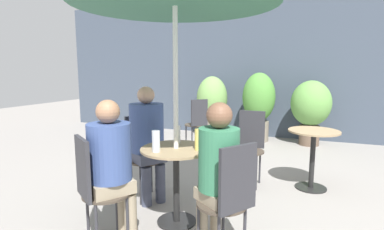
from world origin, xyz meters
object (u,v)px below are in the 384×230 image
at_px(bistro_chair_1, 94,184).
at_px(bistro_chair_3, 250,141).
at_px(bistro_chair_2, 230,194).
at_px(beer_glass_2, 177,134).
at_px(bistro_chair_0, 142,149).
at_px(bistro_chair_4, 197,120).
at_px(potted_plant_0, 212,103).
at_px(cafe_table_far, 313,148).
at_px(beer_glass_1, 198,139).
at_px(potted_plant_2, 311,106).
at_px(potted_plant_1, 259,102).
at_px(seated_person_0, 147,135).
at_px(seated_person_1, 112,160).
at_px(cafe_table_near, 176,168).
at_px(seated_person_2, 218,166).
at_px(beer_glass_0, 156,141).

height_order(bistro_chair_1, bistro_chair_3, same).
bearing_deg(bistro_chair_2, beer_glass_2, -97.42).
relative_size(bistro_chair_0, bistro_chair_1, 1.00).
xyz_separation_m(bistro_chair_2, beer_glass_2, (-0.69, 0.63, 0.26)).
relative_size(bistro_chair_4, potted_plant_0, 0.70).
relative_size(cafe_table_far, bistro_chair_1, 0.78).
height_order(bistro_chair_2, beer_glass_1, bistro_chair_2).
distance_m(bistro_chair_1, potted_plant_2, 4.56).
relative_size(potted_plant_0, potted_plant_1, 0.94).
relative_size(bistro_chair_0, potted_plant_1, 0.66).
bearing_deg(potted_plant_0, potted_plant_1, 1.04).
height_order(seated_person_0, potted_plant_2, seated_person_0).
xyz_separation_m(seated_person_1, beer_glass_2, (0.27, 0.69, 0.10)).
bearing_deg(bistro_chair_1, cafe_table_near, -90.00).
distance_m(beer_glass_2, potted_plant_2, 3.67).
xyz_separation_m(seated_person_0, beer_glass_2, (0.42, -0.15, 0.07)).
distance_m(seated_person_0, seated_person_2, 1.20).
relative_size(cafe_table_near, bistro_chair_0, 0.78).
distance_m(beer_glass_1, potted_plant_1, 3.66).
distance_m(beer_glass_1, potted_plant_2, 3.76).
distance_m(seated_person_0, seated_person_1, 0.85).
distance_m(seated_person_2, potted_plant_0, 4.21).
distance_m(cafe_table_near, bistro_chair_0, 0.75).
bearing_deg(bistro_chair_1, beer_glass_0, -91.54).
bearing_deg(potted_plant_2, beer_glass_0, -108.22).
height_order(beer_glass_1, potted_plant_2, potted_plant_2).
relative_size(beer_glass_0, beer_glass_2, 1.11).
bearing_deg(beer_glass_0, beer_glass_1, 31.62).
bearing_deg(potted_plant_1, cafe_table_far, -66.49).
distance_m(cafe_table_far, potted_plant_2, 2.32).
distance_m(bistro_chair_3, seated_person_1, 1.93).
distance_m(bistro_chair_1, seated_person_1, 0.22).
relative_size(cafe_table_far, bistro_chair_3, 0.78).
height_order(bistro_chair_3, seated_person_2, seated_person_2).
bearing_deg(potted_plant_0, bistro_chair_1, -84.89).
xyz_separation_m(beer_glass_0, potted_plant_2, (1.26, 3.84, -0.06)).
xyz_separation_m(cafe_table_near, potted_plant_1, (0.17, 3.67, 0.26)).
bearing_deg(cafe_table_near, bistro_chair_2, -34.86).
bearing_deg(potted_plant_2, seated_person_2, -99.37).
xyz_separation_m(cafe_table_near, bistro_chair_1, (-0.43, -0.61, 0.01)).
bearing_deg(cafe_table_far, potted_plant_0, 130.81).
bearing_deg(potted_plant_2, bistro_chair_0, -118.71).
xyz_separation_m(cafe_table_far, bistro_chair_2, (-0.57, -1.77, 0.03)).
distance_m(bistro_chair_3, bistro_chair_4, 1.78).
bearing_deg(bistro_chair_1, potted_plant_2, -75.48).
distance_m(bistro_chair_1, beer_glass_2, 0.92).
distance_m(seated_person_2, beer_glass_2, 0.79).
relative_size(beer_glass_0, potted_plant_2, 0.15).
bearing_deg(cafe_table_far, bistro_chair_4, 147.36).
distance_m(beer_glass_0, beer_glass_1, 0.37).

